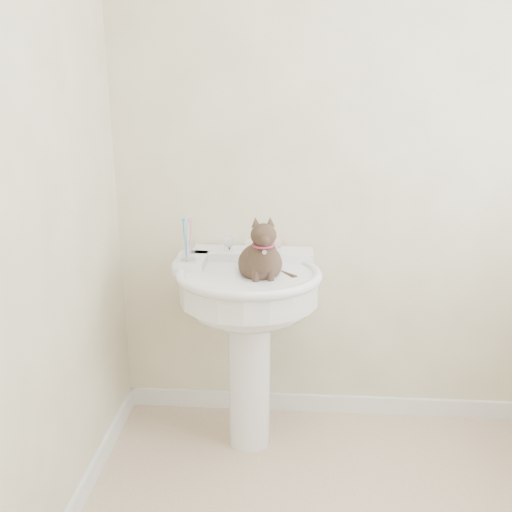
# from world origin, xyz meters

# --- Properties ---
(wall_back) EXTENTS (2.20, 0.00, 2.50)m
(wall_back) POSITION_xyz_m (0.00, 1.10, 1.25)
(wall_back) COLOR beige
(wall_back) RESTS_ON ground
(baseboard_back) EXTENTS (2.20, 0.02, 0.09)m
(baseboard_back) POSITION_xyz_m (0.00, 1.09, 0.04)
(baseboard_back) COLOR white
(baseboard_back) RESTS_ON floor
(pedestal_sink) EXTENTS (0.64, 0.63, 0.88)m
(pedestal_sink) POSITION_xyz_m (-0.46, 0.81, 0.69)
(pedestal_sink) COLOR white
(pedestal_sink) RESTS_ON floor
(faucet) EXTENTS (0.28, 0.12, 0.14)m
(faucet) POSITION_xyz_m (-0.45, 0.97, 0.93)
(faucet) COLOR silver
(faucet) RESTS_ON pedestal_sink
(soap_bar) EXTENTS (0.09, 0.06, 0.03)m
(soap_bar) POSITION_xyz_m (-0.37, 1.06, 0.90)
(soap_bar) COLOR red
(soap_bar) RESTS_ON pedestal_sink
(toothbrush_cup) EXTENTS (0.07, 0.07, 0.19)m
(toothbrush_cup) POSITION_xyz_m (-0.72, 0.83, 0.93)
(toothbrush_cup) COLOR silver
(toothbrush_cup) RESTS_ON pedestal_sink
(cat) EXTENTS (0.20, 0.26, 0.38)m
(cat) POSITION_xyz_m (-0.40, 0.78, 0.92)
(cat) COLOR #4E3B2A
(cat) RESTS_ON pedestal_sink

